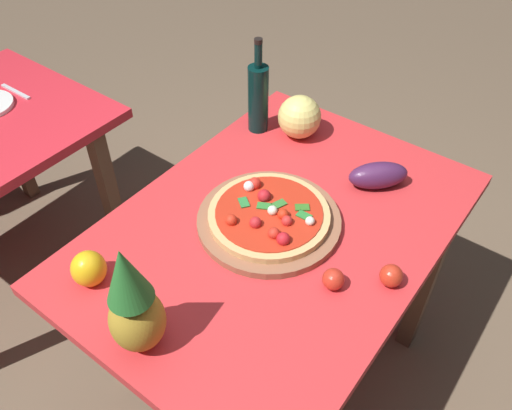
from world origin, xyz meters
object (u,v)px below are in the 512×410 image
Objects in this scene: bell_pepper at (89,269)px; eggplant at (378,175)px; melon at (299,117)px; knife_utensil at (16,92)px; pizza at (269,214)px; tomato_near_board at (391,276)px; wine_bottle at (258,97)px; pizza_board at (269,220)px; tomato_by_bottle at (333,279)px; display_table at (276,245)px; pineapple_left at (133,305)px.

bell_pepper is 0.53× the size of eggplant.
knife_utensil is at bearing 112.68° from melon.
tomato_near_board is at bearing -87.86° from pizza.
tomato_near_board is 1.70m from knife_utensil.
melon is (0.06, -0.15, -0.06)m from wine_bottle.
wine_bottle is (0.39, 0.33, 0.10)m from pizza.
melon is 0.38m from eggplant.
pizza_board is 6.85× the size of tomato_near_board.
eggplant is 0.41m from tomato_near_board.
tomato_by_bottle is 0.16m from tomato_near_board.
pizza is at bearing -29.02° from bell_pepper.
display_table is 19.64× the size of tomato_near_board.
tomato_near_board is (0.49, -0.67, -0.02)m from bell_pepper.
display_table is 0.30m from tomato_by_bottle.
melon is at bearing 10.31° from pineapple_left.
tomato_near_board reaches higher than pizza_board.
tomato_near_board is (-0.35, -0.22, -0.01)m from eggplant.
pizza_board is 4.18× the size of bell_pepper.
pizza is 0.52m from wine_bottle.
melon is at bearing 41.31° from tomato_by_bottle.
wine_bottle reaches higher than pizza_board.
pizza_board is at bearing -2.58° from pizza.
bell_pepper is at bearing 151.91° from eggplant.
pineapple_left is at bearing 179.01° from pizza.
eggplant is (0.36, -0.18, 0.00)m from pizza.
pizza is 0.54m from pineapple_left.
wine_bottle is 1.05× the size of pineapple_left.
bell_pepper is 1.73× the size of tomato_by_bottle.
display_table is at bearing 69.01° from tomato_by_bottle.
melon is 1.49× the size of bell_pepper.
pizza is (-0.00, 0.00, 0.03)m from pizza_board.
eggplant is at bearing -76.34° from knife_utensil.
eggplant is at bearing -12.20° from pineapple_left.
tomato_near_board is (0.01, -0.41, 0.02)m from pizza_board.
display_table is 3.72× the size of pineapple_left.
tomato_by_bottle is at bearing -33.87° from pineapple_left.
pineapple_left is 0.28m from bell_pepper.
wine_bottle is at bearing 40.68° from pizza_board.
knife_utensil is (-0.38, 1.48, -0.04)m from eggplant.
display_table is at bearing -68.27° from pizza.
display_table is 0.57m from wine_bottle.
pizza_board reaches higher than display_table.
wine_bottle reaches higher than display_table.
pineapple_left is (-0.53, 0.01, 0.14)m from pizza_board.
tomato_by_bottle is (-0.10, -0.26, 0.12)m from display_table.
display_table is at bearing 155.73° from eggplant.
wine_bottle reaches higher than eggplant.
tomato_near_board is (-0.43, -0.59, -0.05)m from melon.
knife_utensil is (0.51, 1.29, -0.15)m from pineapple_left.
display_table is 0.51m from melon.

